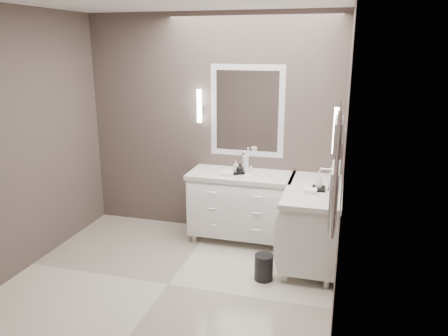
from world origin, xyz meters
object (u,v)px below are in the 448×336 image
(waste_bin, at_px, (264,267))
(towel_ladder, at_px, (336,174))
(vanity_right, at_px, (312,220))
(vanity_back, at_px, (241,202))

(waste_bin, bearing_deg, towel_ladder, -49.41)
(towel_ladder, bearing_deg, vanity_right, 99.84)
(vanity_back, distance_m, towel_ladder, 2.16)
(towel_ladder, bearing_deg, waste_bin, 130.59)
(vanity_right, bearing_deg, towel_ladder, -80.16)
(vanity_back, distance_m, vanity_right, 0.93)
(vanity_right, xyz_separation_m, towel_ladder, (0.23, -1.30, 0.91))
(vanity_back, height_order, vanity_right, same)
(vanity_right, relative_size, waste_bin, 4.62)
(vanity_back, relative_size, vanity_right, 1.00)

